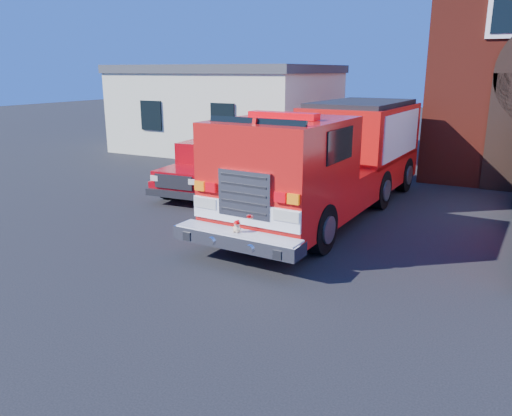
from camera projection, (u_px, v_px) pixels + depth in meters
The scene contains 4 objects.
ground at pixel (279, 249), 11.84m from camera, with size 100.00×100.00×0.00m, color black.
side_building at pixel (230, 107), 26.37m from camera, with size 10.20×8.20×4.35m.
fire_engine at pixel (332, 157), 14.56m from camera, with size 3.38×10.37×3.15m.
pickup_truck at pixel (214, 167), 17.47m from camera, with size 2.27×5.45×1.75m.
Camera 1 is at (4.68, -10.13, 4.09)m, focal length 35.00 mm.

